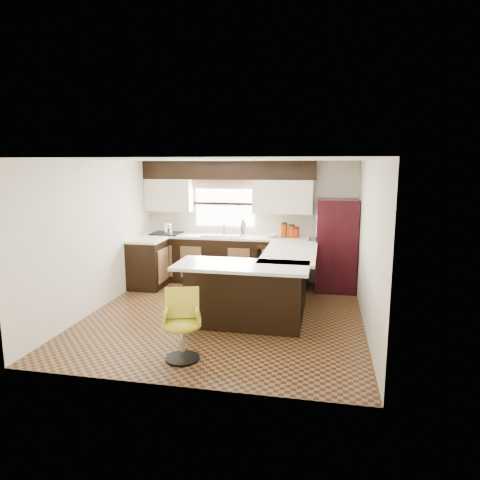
% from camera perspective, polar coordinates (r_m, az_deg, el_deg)
% --- Properties ---
extents(floor, '(4.40, 4.40, 0.00)m').
position_cam_1_polar(floor, '(6.78, -2.04, -10.06)').
color(floor, '#49301A').
rests_on(floor, ground).
extents(ceiling, '(4.40, 4.40, 0.00)m').
position_cam_1_polar(ceiling, '(6.37, -2.18, 10.67)').
color(ceiling, silver).
rests_on(ceiling, wall_back).
extents(wall_back, '(4.40, 0.00, 4.40)m').
position_cam_1_polar(wall_back, '(8.60, 1.28, 2.49)').
color(wall_back, beige).
rests_on(wall_back, floor).
extents(wall_front, '(4.40, 0.00, 4.40)m').
position_cam_1_polar(wall_front, '(4.41, -8.75, -4.94)').
color(wall_front, beige).
rests_on(wall_front, floor).
extents(wall_left, '(0.00, 4.40, 4.40)m').
position_cam_1_polar(wall_left, '(7.24, -18.50, 0.55)').
color(wall_left, beige).
rests_on(wall_left, floor).
extents(wall_right, '(0.00, 4.40, 4.40)m').
position_cam_1_polar(wall_right, '(6.33, 16.73, -0.67)').
color(wall_right, beige).
rests_on(wall_right, floor).
extents(base_cab_back, '(3.30, 0.60, 0.90)m').
position_cam_1_polar(base_cab_back, '(8.53, -2.07, -2.69)').
color(base_cab_back, black).
rests_on(base_cab_back, floor).
extents(base_cab_left, '(0.60, 0.70, 0.90)m').
position_cam_1_polar(base_cab_left, '(8.35, -12.18, -3.20)').
color(base_cab_left, black).
rests_on(base_cab_left, floor).
extents(counter_back, '(3.30, 0.60, 0.04)m').
position_cam_1_polar(counter_back, '(8.44, -2.09, 0.44)').
color(counter_back, silver).
rests_on(counter_back, base_cab_back).
extents(counter_left, '(0.60, 0.70, 0.04)m').
position_cam_1_polar(counter_left, '(8.26, -12.30, -0.00)').
color(counter_left, silver).
rests_on(counter_left, base_cab_left).
extents(soffit, '(3.40, 0.35, 0.36)m').
position_cam_1_polar(soffit, '(8.43, -1.61, 9.30)').
color(soffit, black).
rests_on(soffit, wall_back).
extents(upper_cab_left, '(0.94, 0.35, 0.64)m').
position_cam_1_polar(upper_cab_left, '(8.81, -9.40, 5.94)').
color(upper_cab_left, beige).
rests_on(upper_cab_left, wall_back).
extents(upper_cab_right, '(1.14, 0.35, 0.64)m').
position_cam_1_polar(upper_cab_right, '(8.28, 5.74, 5.77)').
color(upper_cab_right, beige).
rests_on(upper_cab_right, wall_back).
extents(window_pane, '(1.20, 0.02, 0.90)m').
position_cam_1_polar(window_pane, '(8.64, -2.01, 4.86)').
color(window_pane, white).
rests_on(window_pane, wall_back).
extents(valance, '(1.30, 0.06, 0.18)m').
position_cam_1_polar(valance, '(8.58, -2.09, 7.44)').
color(valance, '#D19B93').
rests_on(valance, wall_back).
extents(sink, '(0.75, 0.45, 0.03)m').
position_cam_1_polar(sink, '(8.43, -2.46, 0.68)').
color(sink, '#B2B2B7').
rests_on(sink, counter_back).
extents(dishwasher, '(0.58, 0.03, 0.78)m').
position_cam_1_polar(dishwasher, '(8.09, 4.38, -3.56)').
color(dishwasher, black).
rests_on(dishwasher, floor).
extents(cooktop, '(0.58, 0.50, 0.02)m').
position_cam_1_polar(cooktop, '(8.77, -9.78, 0.89)').
color(cooktop, black).
rests_on(cooktop, counter_back).
extents(peninsula_long, '(0.60, 1.95, 0.90)m').
position_cam_1_polar(peninsula_long, '(7.10, 6.23, -5.37)').
color(peninsula_long, black).
rests_on(peninsula_long, floor).
extents(peninsula_return, '(1.65, 0.60, 0.90)m').
position_cam_1_polar(peninsula_return, '(6.24, 0.57, -7.50)').
color(peninsula_return, black).
rests_on(peninsula_return, floor).
extents(counter_pen_long, '(0.84, 1.95, 0.04)m').
position_cam_1_polar(counter_pen_long, '(6.98, 6.71, -1.65)').
color(counter_pen_long, silver).
rests_on(counter_pen_long, peninsula_long).
extents(counter_pen_return, '(1.89, 0.84, 0.04)m').
position_cam_1_polar(counter_pen_return, '(6.03, 0.23, -3.45)').
color(counter_pen_return, silver).
rests_on(counter_pen_return, peninsula_return).
extents(refrigerator, '(0.73, 0.70, 1.71)m').
position_cam_1_polar(refrigerator, '(8.13, 12.75, -0.67)').
color(refrigerator, black).
rests_on(refrigerator, floor).
extents(bar_chair, '(0.56, 0.56, 0.85)m').
position_cam_1_polar(bar_chair, '(5.25, -7.78, -11.29)').
color(bar_chair, gold).
rests_on(bar_chair, floor).
extents(kettle, '(0.18, 0.18, 0.25)m').
position_cam_1_polar(kettle, '(8.74, -9.60, 1.78)').
color(kettle, silver).
rests_on(kettle, cooktop).
extents(percolator, '(0.13, 0.13, 0.29)m').
position_cam_1_polar(percolator, '(8.34, 0.43, 1.48)').
color(percolator, silver).
rests_on(percolator, counter_back).
extents(mixing_bowl, '(0.33, 0.33, 0.07)m').
position_cam_1_polar(mixing_bowl, '(8.27, 4.12, 0.61)').
color(mixing_bowl, white).
rests_on(mixing_bowl, counter_back).
extents(canister_large, '(0.13, 0.13, 0.26)m').
position_cam_1_polar(canister_large, '(8.25, 5.89, 1.23)').
color(canister_large, '#8E2906').
rests_on(canister_large, counter_back).
extents(canister_med, '(0.14, 0.14, 0.23)m').
position_cam_1_polar(canister_med, '(8.24, 6.91, 1.09)').
color(canister_med, '#8E2906').
rests_on(canister_med, counter_back).
extents(canister_small, '(0.13, 0.13, 0.18)m').
position_cam_1_polar(canister_small, '(8.23, 7.46, 0.92)').
color(canister_small, '#8E2906').
rests_on(canister_small, counter_back).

